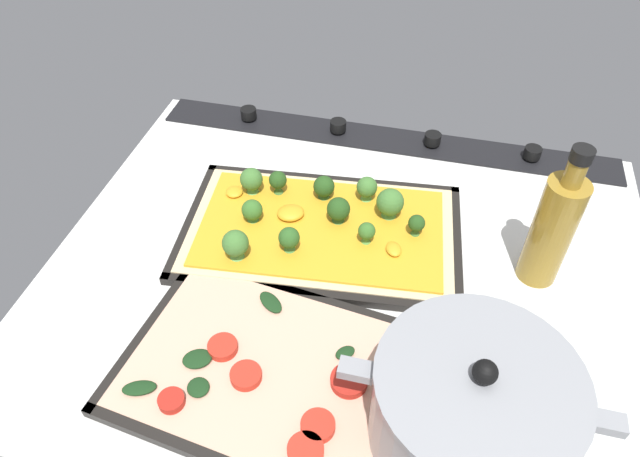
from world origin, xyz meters
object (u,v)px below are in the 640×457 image
(baking_tray_back, at_px, (272,373))
(oil_bottle, at_px, (553,229))
(baking_tray_front, at_px, (321,234))
(veggie_pizza_back, at_px, (271,372))
(broccoli_pizza, at_px, (319,224))
(cooking_pot, at_px, (470,412))

(baking_tray_back, distance_m, oil_bottle, 0.39)
(baking_tray_front, bearing_deg, veggie_pizza_back, 89.42)
(baking_tray_front, distance_m, oil_bottle, 0.31)
(broccoli_pizza, relative_size, oil_bottle, 1.87)
(baking_tray_back, bearing_deg, baking_tray_front, -90.70)
(baking_tray_front, relative_size, cooking_pot, 1.55)
(baking_tray_front, distance_m, cooking_pot, 0.35)
(baking_tray_back, bearing_deg, oil_bottle, -142.44)
(veggie_pizza_back, height_order, cooking_pot, cooking_pot)
(cooking_pot, bearing_deg, oil_bottle, -107.69)
(broccoli_pizza, height_order, baking_tray_back, broccoli_pizza)
(broccoli_pizza, relative_size, baking_tray_back, 1.06)
(baking_tray_back, bearing_deg, broccoli_pizza, -89.82)
(baking_tray_back, relative_size, oil_bottle, 1.77)
(baking_tray_front, bearing_deg, baking_tray_back, 89.30)
(baking_tray_front, xyz_separation_m, cooking_pot, (-0.22, 0.26, 0.06))
(baking_tray_front, distance_m, veggie_pizza_back, 0.24)
(veggie_pizza_back, distance_m, cooking_pot, 0.23)
(broccoli_pizza, bearing_deg, veggie_pizza_back, 90.29)
(baking_tray_front, relative_size, broccoli_pizza, 1.07)
(veggie_pizza_back, bearing_deg, baking_tray_back, -82.56)
(baking_tray_front, relative_size, baking_tray_back, 1.13)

